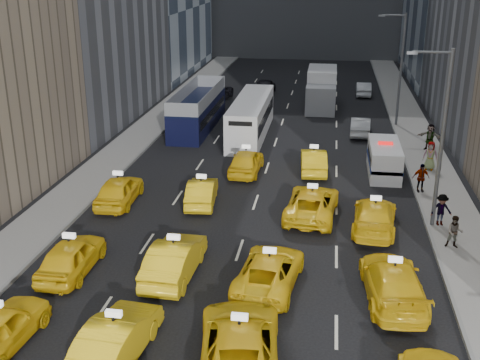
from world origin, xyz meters
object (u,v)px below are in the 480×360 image
object	(u,v)px
double_decker	(198,108)
nypd_van	(384,160)
box_truck	(321,89)
city_bus	(251,117)

from	to	relation	value
double_decker	nypd_van	bearing A→B (deg)	-35.58
box_truck	nypd_van	bearing A→B (deg)	-77.16
nypd_van	double_decker	world-z (taller)	double_decker
nypd_van	box_truck	world-z (taller)	box_truck
nypd_van	city_bus	world-z (taller)	city_bus
double_decker	box_truck	world-z (taller)	box_truck
nypd_van	city_bus	distance (m)	12.20
nypd_van	city_bus	size ratio (longest dim) A/B	0.45
nypd_van	double_decker	distance (m)	16.84
double_decker	city_bus	xyz separation A→B (m)	(4.53, -1.65, -0.15)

